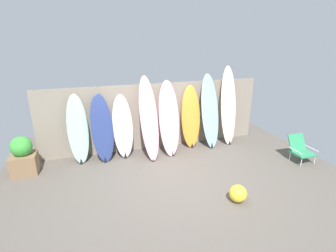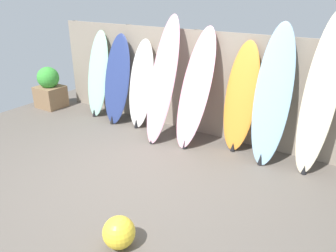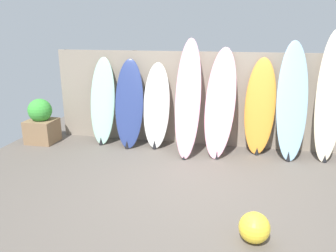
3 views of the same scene
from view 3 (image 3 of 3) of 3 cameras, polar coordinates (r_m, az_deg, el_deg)
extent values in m
plane|color=#5B544C|center=(4.75, 4.28, -11.16)|extent=(7.68, 7.68, 0.00)
cube|color=gray|center=(6.33, 6.92, 4.58)|extent=(6.08, 0.04, 1.80)
cylinder|color=slate|center=(7.20, -16.61, 5.48)|extent=(0.10, 0.10, 1.80)
cylinder|color=slate|center=(6.64, -5.55, 5.20)|extent=(0.10, 0.10, 1.80)
cylinder|color=slate|center=(6.37, 6.96, 4.65)|extent=(0.10, 0.10, 1.80)
cylinder|color=slate|center=(6.41, 19.90, 3.86)|extent=(0.10, 0.10, 1.80)
ellipsoid|color=#9ED6BC|center=(6.55, -11.30, 4.28)|extent=(0.52, 0.51, 1.69)
cone|color=black|center=(6.58, -11.61, -2.56)|extent=(0.08, 0.08, 0.15)
ellipsoid|color=navy|center=(6.28, -6.77, 3.87)|extent=(0.60, 0.58, 1.67)
cone|color=black|center=(6.29, -7.17, -3.21)|extent=(0.08, 0.08, 0.15)
ellipsoid|color=white|center=(6.21, -2.02, 3.55)|extent=(0.52, 0.47, 1.61)
cone|color=black|center=(6.23, -2.38, -3.23)|extent=(0.08, 0.08, 0.17)
ellipsoid|color=pink|center=(5.82, 3.51, 4.92)|extent=(0.48, 0.84, 2.06)
cone|color=black|center=(5.77, 2.81, -5.24)|extent=(0.08, 0.08, 0.11)
ellipsoid|color=pink|center=(5.89, 9.08, 4.08)|extent=(0.62, 0.81, 1.90)
cone|color=black|center=(5.83, 8.51, -4.97)|extent=(0.08, 0.08, 0.14)
ellipsoid|color=orange|center=(6.10, 15.71, 3.28)|extent=(0.58, 0.45, 1.73)
cone|color=black|center=(6.17, 15.23, -4.20)|extent=(0.08, 0.08, 0.14)
ellipsoid|color=#8CB7D6|center=(6.00, 20.81, 4.04)|extent=(0.55, 0.58, 2.03)
cone|color=black|center=(6.04, 20.22, -4.93)|extent=(0.08, 0.08, 0.17)
ellipsoid|color=beige|center=(6.17, 26.38, 4.58)|extent=(0.50, 0.56, 2.21)
cone|color=black|center=(6.24, 25.63, -5.09)|extent=(0.08, 0.08, 0.13)
cube|color=#846647|center=(7.04, -21.04, -0.82)|extent=(0.55, 0.51, 0.46)
sphere|color=green|center=(6.93, -21.41, 2.55)|extent=(0.46, 0.46, 0.46)
sphere|color=yellow|center=(3.78, 14.80, -16.73)|extent=(0.34, 0.34, 0.34)
camera|label=1|loc=(2.46, -95.58, 17.61)|focal=28.00mm
camera|label=2|loc=(2.45, 73.73, 10.31)|focal=35.00mm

